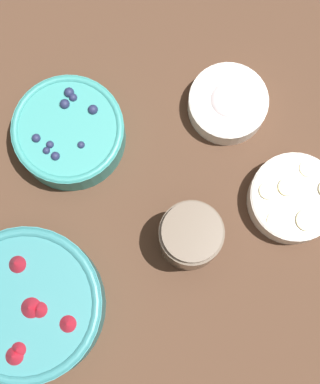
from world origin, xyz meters
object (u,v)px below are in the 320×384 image
bowl_bananas (291,199)px  bowl_cream (225,103)px  jar_chocolate (188,237)px  bowl_strawberries (23,306)px  bowl_blueberries (66,132)px

bowl_bananas → bowl_cream: bearing=-150.6°
jar_chocolate → bowl_bananas: bearing=107.9°
bowl_strawberries → bowl_bananas: 0.42m
bowl_blueberries → bowl_cream: bowl_blueberries is taller
bowl_strawberries → bowl_cream: bowl_strawberries is taller
bowl_strawberries → jar_chocolate: 0.26m
bowl_cream → jar_chocolate: bearing=-19.1°
bowl_strawberries → bowl_bananas: (-0.14, 0.40, -0.02)m
bowl_blueberries → bowl_cream: size_ratio=1.38×
bowl_cream → jar_chocolate: jar_chocolate is taller
jar_chocolate → bowl_strawberries: bearing=-70.1°
bowl_cream → bowl_blueberries: bearing=-81.4°
bowl_bananas → jar_chocolate: bearing=-72.1°
bowl_bananas → jar_chocolate: (0.05, -0.16, 0.02)m
bowl_strawberries → bowl_blueberries: bearing=165.5°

